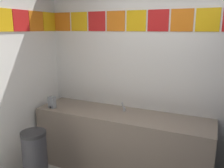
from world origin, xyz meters
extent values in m
cube|color=white|center=(0.00, 1.53, 1.45)|extent=(4.00, 0.08, 2.89)
cube|color=orange|center=(-1.85, 1.49, 2.00)|extent=(0.26, 0.01, 0.26)
cube|color=yellow|center=(-1.57, 1.49, 2.00)|extent=(0.26, 0.01, 0.26)
cube|color=red|center=(-1.28, 1.49, 2.00)|extent=(0.26, 0.01, 0.26)
cube|color=orange|center=(-1.00, 1.49, 2.00)|extent=(0.26, 0.01, 0.26)
cube|color=yellow|center=(-0.71, 1.49, 2.00)|extent=(0.26, 0.01, 0.26)
cube|color=red|center=(-0.43, 1.49, 2.00)|extent=(0.26, 0.01, 0.26)
cube|color=orange|center=(-0.14, 1.49, 2.00)|extent=(0.26, 0.01, 0.26)
cube|color=yellow|center=(0.14, 1.49, 2.00)|extent=(0.26, 0.01, 0.26)
cube|color=yellow|center=(-1.99, 0.54, 2.00)|extent=(0.01, 0.26, 0.26)
cube|color=red|center=(-1.99, 0.81, 2.00)|extent=(0.01, 0.26, 0.26)
cube|color=orange|center=(-1.99, 1.09, 2.00)|extent=(0.01, 0.26, 0.26)
cube|color=yellow|center=(-1.99, 1.36, 2.00)|extent=(0.01, 0.26, 0.26)
cube|color=gray|center=(-0.79, 1.20, 0.41)|extent=(2.31, 0.59, 0.82)
cube|color=gray|center=(-0.79, 1.48, 0.78)|extent=(2.31, 0.03, 0.08)
cylinder|color=silver|center=(-0.79, 1.17, 0.77)|extent=(0.34, 0.34, 0.10)
cylinder|color=silver|center=(-0.79, 1.31, 0.85)|extent=(0.04, 0.04, 0.05)
cylinder|color=silver|center=(-0.79, 1.26, 0.92)|extent=(0.02, 0.06, 0.09)
cube|color=gray|center=(-1.76, 1.02, 0.90)|extent=(0.09, 0.07, 0.16)
cylinder|color=black|center=(-1.76, 0.97, 0.84)|extent=(0.02, 0.02, 0.03)
cylinder|color=#333338|center=(-1.59, 0.44, 0.35)|extent=(0.29, 0.29, 0.69)
cylinder|color=#262628|center=(-1.59, 0.44, 0.71)|extent=(0.29, 0.29, 0.04)
camera|label=1|loc=(0.29, -1.49, 1.90)|focal=37.73mm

